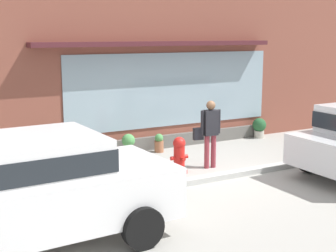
% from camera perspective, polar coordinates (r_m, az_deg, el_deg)
% --- Properties ---
extents(ground_plane, '(60.00, 60.00, 0.00)m').
position_cam_1_polar(ground_plane, '(10.86, 6.16, -5.88)').
color(ground_plane, '#9E9B93').
extents(curb_strip, '(14.00, 0.24, 0.12)m').
position_cam_1_polar(curb_strip, '(10.69, 6.79, -5.83)').
color(curb_strip, '#B2B2AD').
rests_on(curb_strip, ground_plane).
extents(storefront, '(14.00, 0.81, 5.42)m').
position_cam_1_polar(storefront, '(13.15, -1.67, 8.86)').
color(storefront, brown).
rests_on(storefront, ground_plane).
extents(fire_hydrant, '(0.43, 0.41, 0.84)m').
position_cam_1_polar(fire_hydrant, '(10.89, 1.34, -3.47)').
color(fire_hydrant, red).
rests_on(fire_hydrant, ground_plane).
extents(pedestrian_with_handbag, '(0.68, 0.24, 1.60)m').
position_cam_1_polar(pedestrian_with_handbag, '(11.26, 4.94, -0.39)').
color(pedestrian_with_handbag, '#8E333D').
rests_on(pedestrian_with_handbag, ground_plane).
extents(parked_car_white, '(4.16, 2.18, 1.66)m').
position_cam_1_polar(parked_car_white, '(7.35, -15.88, -6.78)').
color(parked_car_white, white).
rests_on(parked_car_white, ground_plane).
extents(potted_plant_by_entrance, '(0.34, 0.34, 0.61)m').
position_cam_1_polar(potted_plant_by_entrance, '(12.35, -4.70, -2.23)').
color(potted_plant_by_entrance, '#9E6042').
rests_on(potted_plant_by_entrance, ground_plane).
extents(potted_plant_window_right, '(0.42, 0.42, 0.60)m').
position_cam_1_polar(potted_plant_window_right, '(14.88, 10.75, -0.11)').
color(potted_plant_window_right, '#B7B2A3').
rests_on(potted_plant_window_right, ground_plane).
extents(potted_plant_doorstep, '(0.41, 0.41, 0.66)m').
position_cam_1_polar(potted_plant_doorstep, '(11.68, -12.04, -3.11)').
color(potted_plant_doorstep, '#33473D').
rests_on(potted_plant_doorstep, ground_plane).
extents(potted_plant_low_front, '(0.25, 0.25, 0.50)m').
position_cam_1_polar(potted_plant_low_front, '(12.87, -1.07, -2.02)').
color(potted_plant_low_front, '#9E6042').
rests_on(potted_plant_low_front, ground_plane).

